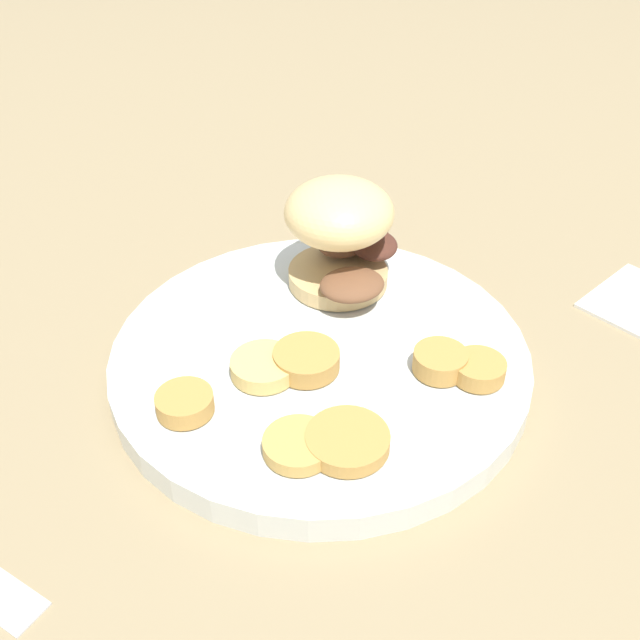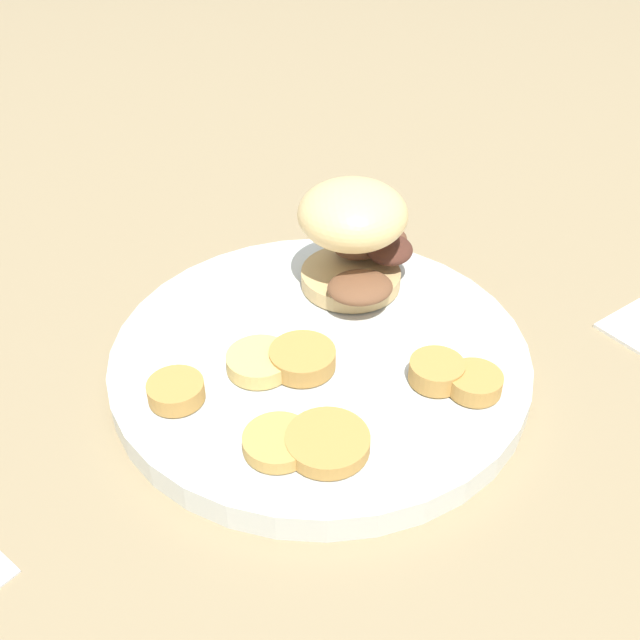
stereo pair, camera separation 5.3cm
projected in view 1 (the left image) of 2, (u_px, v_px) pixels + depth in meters
The scene contains 10 objects.
ground_plane at pixel (320, 370), 0.56m from camera, with size 4.00×4.00×0.00m, color #937F5B.
dinner_plate at pixel (320, 357), 0.56m from camera, with size 0.31×0.31×0.02m.
sandwich at pixel (343, 232), 0.59m from camera, with size 0.09×0.12×0.09m.
potato_round_0 at pixel (306, 360), 0.53m from camera, with size 0.05×0.05×0.01m, color #BC8942.
potato_round_1 at pixel (185, 403), 0.49m from camera, with size 0.04×0.04×0.01m, color #BC8942.
potato_round_2 at pixel (298, 445), 0.47m from camera, with size 0.05×0.05×0.01m, color tan.
potato_round_3 at pixel (479, 369), 0.52m from camera, with size 0.04×0.04×0.01m, color #BC8942.
potato_round_4 at pixel (348, 441), 0.47m from camera, with size 0.05×0.05×0.01m, color #BC8942.
potato_round_5 at pixel (264, 367), 0.52m from camera, with size 0.05×0.05×0.01m, color #DBB766.
potato_round_6 at pixel (440, 361), 0.52m from camera, with size 0.04×0.04×0.02m, color #BC8942.
Camera 1 is at (0.02, -0.42, 0.37)m, focal length 42.00 mm.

